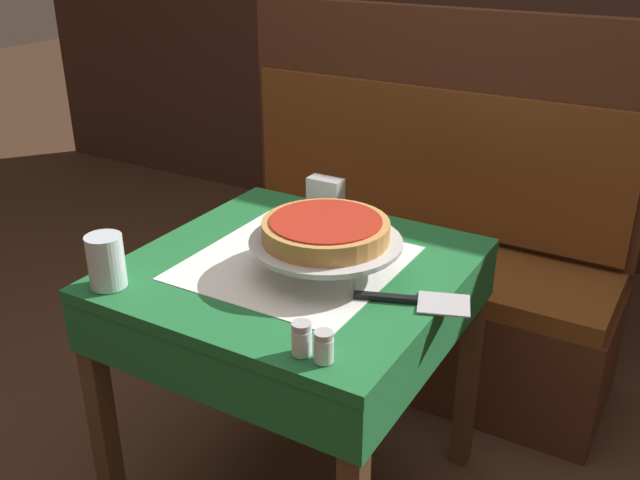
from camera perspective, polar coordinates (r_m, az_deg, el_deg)
dining_table_front at (r=1.78m, az=-1.96°, el=-4.74°), size 0.77×0.77×0.72m
dining_table_rear at (r=2.98m, az=15.74°, el=6.70°), size 0.66×0.66×0.73m
booth_bench at (r=2.51m, az=7.16°, el=-2.40°), size 1.40×0.45×1.22m
pizza_pan_stand at (r=1.66m, az=0.52°, el=-0.23°), size 0.36×0.36×0.08m
deep_dish_pizza at (r=1.65m, az=0.53°, el=0.87°), size 0.30×0.30×0.05m
pizza_server at (r=1.57m, az=7.83°, el=-4.86°), size 0.26×0.14×0.01m
water_glass_near at (r=1.66m, az=-16.74°, el=-1.64°), size 0.08×0.08×0.12m
salt_shaker at (r=1.37m, az=-1.49°, el=-7.88°), size 0.04×0.04×0.07m
pepper_shaker at (r=1.35m, az=0.29°, el=-8.53°), size 0.04×0.04×0.06m
napkin_holder at (r=2.03m, az=0.44°, el=3.76°), size 0.10×0.05×0.09m
condiment_caddy at (r=2.86m, az=15.76°, el=9.05°), size 0.14×0.14×0.17m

